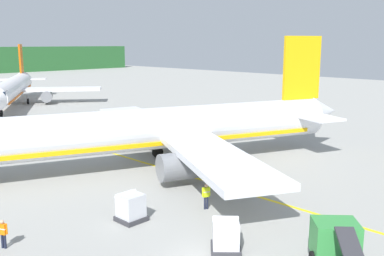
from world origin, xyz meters
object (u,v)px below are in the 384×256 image
Objects in this scene: cargo_container_near at (240,176)px; cargo_container_far at (226,236)px; cargo_container_mid at (131,207)px; crew_loader_left at (3,232)px; airliner_foreground at (157,130)px; service_truck_baggage at (341,256)px; crew_marshaller at (206,194)px; airliner_mid_apron at (13,88)px.

cargo_container_far is (-9.05, -6.19, -0.00)m from cargo_container_near.
cargo_container_mid is (-10.14, 0.83, 0.01)m from cargo_container_near.
cargo_container_near is at bearing -9.05° from crew_loader_left.
airliner_foreground is 17.25× the size of cargo_container_near.
service_truck_baggage is 13.09m from cargo_container_mid.
airliner_foreground reaches higher than service_truck_baggage.
service_truck_baggage is at bearing -73.10° from cargo_container_far.
cargo_container_mid is at bearing -138.36° from airliner_foreground.
cargo_container_mid is 1.06× the size of crew_marshaller.
cargo_container_mid is 0.84× the size of cargo_container_far.
cargo_container_near is 10.96m from cargo_container_far.
airliner_mid_apron is 14.85× the size of cargo_container_near.
crew_loader_left is at bearing 161.73° from crew_marshaller.
airliner_mid_apron reaches higher than cargo_container_near.
service_truck_baggage is 3.77× the size of crew_loader_left.
airliner_mid_apron reaches higher than cargo_container_mid.
airliner_foreground is at bearing -98.97° from airliner_mid_apron.
airliner_foreground is 9.75m from cargo_container_near.
crew_loader_left is at bearing -113.92° from airliner_mid_apron.
airliner_foreground reaches higher than cargo_container_near.
crew_marshaller is (3.77, 4.95, 0.17)m from cargo_container_far.
crew_loader_left is (-16.95, -6.64, -2.41)m from airliner_foreground.
airliner_mid_apron reaches higher than crew_loader_left.
cargo_container_far is 1.37× the size of crew_loader_left.
crew_loader_left is at bearing 165.04° from cargo_container_mid.
airliner_mid_apron is 58.91m from cargo_container_near.
cargo_container_near is at bearing -87.03° from airliner_foreground.
cargo_container_near is 10.18m from cargo_container_mid.
airliner_foreground is 22.31× the size of crew_marshaller.
cargo_container_far is at bearing -104.16° from airliner_mid_apron.
service_truck_baggage reaches higher than cargo_container_far.
cargo_container_near is 17.66m from crew_loader_left.
airliner_foreground is at bearing 65.74° from crew_marshaller.
airliner_mid_apron is 5.49× the size of service_truck_baggage.
cargo_container_mid is at bearing -106.80° from airliner_mid_apron.
cargo_container_near is (0.49, -9.41, -2.50)m from airliner_foreground.
cargo_container_mid is at bearing 156.99° from crew_marshaller.
airliner_foreground is at bearing 41.64° from cargo_container_mid.
cargo_container_near is at bearing 34.35° from cargo_container_far.
airliner_mid_apron is 71.88m from service_truck_baggage.
cargo_container_near is at bearing -97.07° from airliner_mid_apron.
cargo_container_far is at bearing -145.65° from cargo_container_near.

